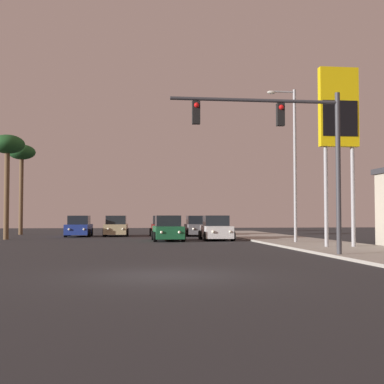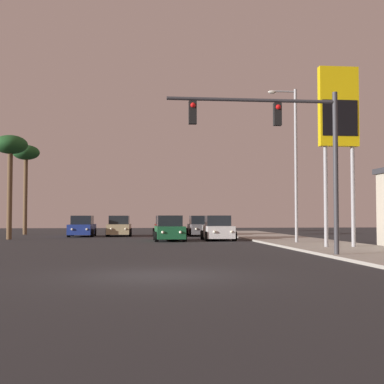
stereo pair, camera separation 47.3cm
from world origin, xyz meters
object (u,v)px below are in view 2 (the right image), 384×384
Objects in this scene: car_green at (169,229)px; street_lamp at (294,157)px; car_tan at (119,227)px; car_white at (218,229)px; gas_station_sign at (339,117)px; palm_tree_mid at (10,149)px; car_red at (166,227)px; traffic_light_mast at (288,139)px; car_blue at (82,227)px; car_grey at (200,227)px; palm_tree_far at (26,157)px.

street_lamp reaches higher than car_green.
car_white is (6.92, -8.50, 0.00)m from car_tan.
gas_station_sign is at bearing -79.55° from street_lamp.
car_green is 0.48× the size of street_lamp.
car_red is at bearing 24.07° from palm_tree_mid.
street_lamp reaches higher than palm_tree_mid.
palm_tree_mid is at bearing 129.16° from traffic_light_mast.
gas_station_sign reaches higher than car_tan.
palm_tree_mid is (-18.07, 8.45, 1.25)m from street_lamp.
car_white is at bearing 143.75° from car_blue.
traffic_light_mast is 0.76× the size of street_lamp.
gas_station_sign is at bearing 115.66° from car_white.
car_grey is 0.59× the size of palm_tree_mid.
gas_station_sign is at bearing 127.82° from car_green.
car_white is 20.93m from palm_tree_far.
palm_tree_far reaches higher than car_tan.
car_green is at bearing 113.56° from car_tan.
gas_station_sign is (7.85, -9.91, 5.86)m from car_green.
car_red is 0.48× the size of street_lamp.
street_lamp is (3.63, -5.64, 4.36)m from car_white.
car_red is at bearing -177.32° from car_blue.
traffic_light_mast is 6.77m from gas_station_sign.
car_red is (6.74, 0.07, 0.00)m from car_blue.
car_green and car_grey have the same top height.
street_lamp is at bearing -25.07° from palm_tree_mid.
car_grey is at bearing 91.72° from traffic_light_mast.
car_blue is 9.60m from car_grey.
car_red is 0.54× the size of palm_tree_far.
car_green is 0.63× the size of traffic_light_mast.
car_tan is 10.97m from palm_tree_mid.
street_lamp reaches higher than car_blue.
car_blue is 1.01× the size of car_green.
car_white and car_red have the same top height.
palm_tree_mid is (-4.58, -4.99, 5.61)m from car_blue.
palm_tree_far is 1.08× the size of palm_tree_mid.
traffic_light_mast reaches higher than car_red.
car_red is 1.00× the size of car_grey.
gas_station_sign reaches higher than car_red.
car_red and car_grey have the same top height.
car_red is 0.48× the size of gas_station_sign.
car_red is 23.93m from traffic_light_mast.
car_grey is at bearing -17.66° from palm_tree_far.
car_tan is at bearing -27.02° from palm_tree_far.
car_tan is (2.94, 0.70, 0.00)m from car_blue.
car_tan is at bearing -8.14° from car_red.
car_white is 0.59× the size of palm_tree_mid.
car_green is at bearing 89.79° from car_red.
traffic_light_mast reaches higher than car_white.
gas_station_sign is at bearing -34.89° from palm_tree_mid.
car_white is 1.00× the size of car_red.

